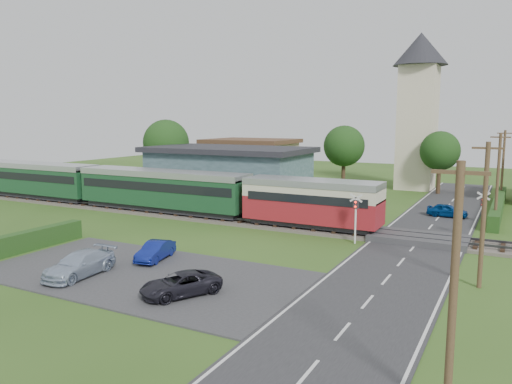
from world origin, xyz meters
The scene contains 30 objects.
ground centered at (0.00, 0.00, 0.00)m, with size 120.00×120.00×0.00m, color #2D4C19.
railway_track centered at (0.00, 2.00, 0.11)m, with size 76.00×3.20×0.49m.
road centered at (10.00, 0.00, 0.03)m, with size 6.00×70.00×0.05m, color #28282B.
car_park centered at (-1.50, -12.00, 0.04)m, with size 17.00×9.00×0.08m, color #333335.
crossing_deck centered at (10.00, 2.00, 0.23)m, with size 6.20×3.40×0.45m, color #333335.
platform centered at (-10.00, 5.20, 0.23)m, with size 30.00×3.00×0.45m, color gray.
equipment_hut centered at (-18.00, 5.20, 1.75)m, with size 2.30×2.30×2.55m.
station_building centered at (-10.00, 10.99, 2.69)m, with size 16.00×9.00×5.30m.
train centered at (-14.35, 2.00, 2.18)m, with size 43.20×2.90×3.40m.
church_tower centered at (5.00, 28.00, 10.23)m, with size 6.00×6.00×17.60m.
house_west centered at (-15.00, 25.00, 2.79)m, with size 10.80×8.80×5.50m.
hedge_carpark centered at (-11.00, -12.00, 0.60)m, with size 0.80×9.00×1.20m, color #193814.
hedge_roadside centered at (14.20, 16.00, 0.60)m, with size 0.80×18.00×1.20m, color #193814.
hedge_station centered at (-10.00, 15.50, 0.65)m, with size 22.00×0.80×1.30m, color #193814.
tree_a centered at (-20.00, 14.00, 5.38)m, with size 5.20×5.20×8.00m.
tree_b centered at (-2.00, 23.00, 5.02)m, with size 4.60×4.60×7.34m.
tree_c centered at (8.00, 25.00, 4.65)m, with size 4.20×4.20×6.78m.
utility_pole_a centered at (14.20, -18.00, 3.63)m, with size 1.40×0.22×7.00m.
utility_pole_b centered at (14.20, -6.00, 3.63)m, with size 1.40×0.22×7.00m.
utility_pole_c centered at (14.20, 10.00, 3.63)m, with size 1.40×0.22×7.00m.
utility_pole_d centered at (14.20, 22.00, 3.63)m, with size 1.40×0.22×7.00m.
crossing_signal_near centered at (6.40, -0.41, 2.14)m, with size 0.84×0.28×3.28m.
crossing_signal_far centered at (13.60, 4.39, 2.14)m, with size 0.84×0.28×3.28m.
streetlamp_west centered at (-22.00, 20.00, 3.04)m, with size 0.30×0.30×5.15m.
car_on_road centered at (10.59, 11.65, 0.59)m, with size 1.28×3.18×1.08m, color navy.
car_park_blue centered at (-2.48, -9.68, 0.61)m, with size 1.11×3.19×1.05m, color navy.
car_park_silver centered at (-4.01, -13.82, 0.69)m, with size 1.70×4.19×1.22m, color #A0B0C5.
car_park_dark centered at (2.25, -13.71, 0.60)m, with size 1.71×3.72×1.03m, color black.
pedestrian_near centered at (-1.03, 5.34, 1.32)m, with size 0.64×0.42×1.74m, color gray.
pedestrian_far centered at (-16.45, 5.36, 1.21)m, with size 0.74×0.58×1.53m, color gray.
Camera 1 is at (15.45, -31.41, 8.03)m, focal length 35.00 mm.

